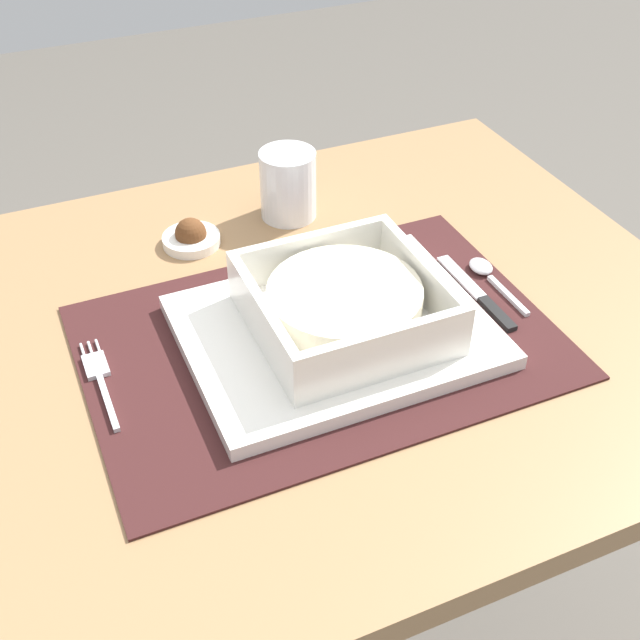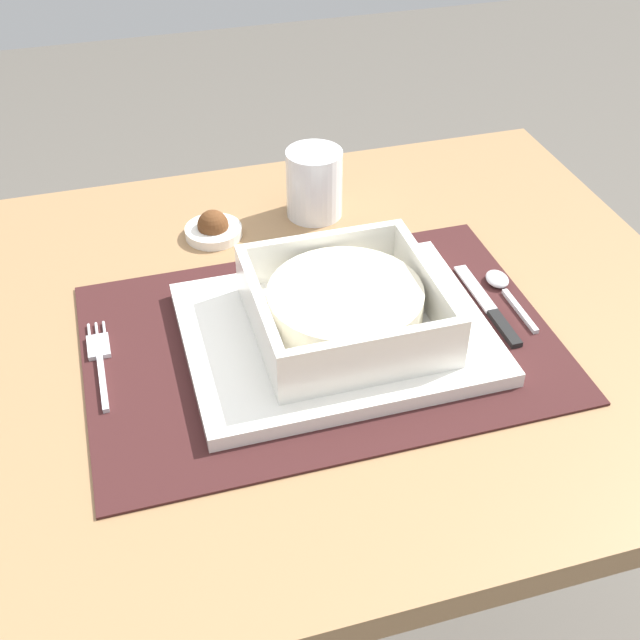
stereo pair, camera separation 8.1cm
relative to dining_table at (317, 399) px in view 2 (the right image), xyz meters
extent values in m
cube|color=#936D47|center=(0.00, 0.00, 0.11)|extent=(0.84, 0.70, 0.03)
cube|color=brown|center=(-0.37, 0.30, -0.26)|extent=(0.05, 0.05, 0.71)
cube|color=brown|center=(0.37, 0.30, -0.26)|extent=(0.05, 0.05, 0.71)
cube|color=#381919|center=(-0.01, -0.04, 0.12)|extent=(0.47, 0.33, 0.00)
cube|color=white|center=(0.01, -0.04, 0.13)|extent=(0.30, 0.24, 0.02)
cube|color=white|center=(0.02, -0.04, 0.14)|extent=(0.18, 0.18, 0.01)
cube|color=white|center=(-0.07, -0.04, 0.17)|extent=(0.01, 0.18, 0.05)
cube|color=white|center=(0.10, -0.04, 0.17)|extent=(0.01, 0.18, 0.05)
cube|color=white|center=(0.02, -0.13, 0.17)|extent=(0.16, 0.01, 0.05)
cube|color=white|center=(0.02, 0.04, 0.17)|extent=(0.16, 0.01, 0.05)
cylinder|color=beige|center=(0.02, -0.04, 0.17)|extent=(0.15, 0.15, 0.04)
cube|color=silver|center=(-0.23, -0.05, 0.13)|extent=(0.01, 0.08, 0.00)
cube|color=silver|center=(-0.23, 0.01, 0.13)|extent=(0.02, 0.04, 0.00)
cylinder|color=silver|center=(-0.23, 0.04, 0.13)|extent=(0.00, 0.02, 0.00)
cylinder|color=silver|center=(-0.23, 0.04, 0.13)|extent=(0.00, 0.02, 0.00)
cylinder|color=silver|center=(-0.22, 0.04, 0.13)|extent=(0.00, 0.02, 0.00)
cube|color=silver|center=(0.21, -0.06, 0.13)|extent=(0.01, 0.07, 0.00)
ellipsoid|color=silver|center=(0.21, 0.00, 0.13)|extent=(0.02, 0.03, 0.01)
cube|color=black|center=(0.18, -0.08, 0.13)|extent=(0.01, 0.06, 0.01)
cube|color=silver|center=(0.18, -0.01, 0.13)|extent=(0.01, 0.09, 0.00)
cylinder|color=white|center=(0.06, 0.20, 0.16)|extent=(0.07, 0.07, 0.09)
cylinder|color=maroon|center=(0.06, 0.20, 0.14)|extent=(0.06, 0.06, 0.03)
cylinder|color=white|center=(-0.08, 0.19, 0.13)|extent=(0.07, 0.07, 0.01)
sphere|color=#593319|center=(-0.08, 0.19, 0.14)|extent=(0.04, 0.04, 0.04)
camera|label=1|loc=(-0.26, -0.62, 0.66)|focal=45.71mm
camera|label=2|loc=(-0.18, -0.65, 0.66)|focal=45.71mm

